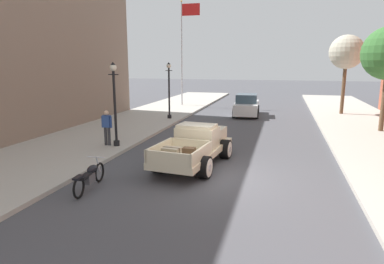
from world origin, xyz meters
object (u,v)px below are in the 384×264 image
Objects in this scene: car_background_white at (247,106)px; street_lamp_far at (169,86)px; hotrod_truck_cream at (196,145)px; motorcycle_parked at (90,176)px; flagpole at (184,42)px; street_lamp_near at (115,98)px; street_tree_third at (347,53)px; pedestrian_sidewalk_left at (107,126)px.

street_lamp_far reaches higher than car_background_white.
car_background_white is at bearing 35.93° from street_lamp_far.
hotrod_truck_cream reaches higher than motorcycle_parked.
flagpole reaches higher than car_background_white.
hotrod_truck_cream is 0.55× the size of flagpole.
street_lamp_near reaches higher than motorcycle_parked.
street_lamp_near is at bearing -130.65° from street_tree_third.
street_lamp_near is 0.66× the size of street_tree_third.
street_lamp_far is (0.25, 8.24, 1.30)m from pedestrian_sidewalk_left.
flagpole is 13.33m from street_tree_third.
flagpole is 1.57× the size of street_tree_third.
hotrod_truck_cream is at bearing -116.86° from street_tree_third.
flagpole is at bearing 98.59° from street_lamp_far.
car_background_white reaches higher than hotrod_truck_cream.
flagpole is (-1.35, 15.80, 3.39)m from street_lamp_near.
flagpole is at bearing 98.20° from motorcycle_parked.
street_tree_third is at bearing 61.50° from motorcycle_parked.
street_tree_third is at bearing 24.68° from street_lamp_far.
pedestrian_sidewalk_left is at bearing -91.73° from street_lamp_far.
street_lamp_near is 0.42× the size of flagpole.
hotrod_truck_cream is 4.48m from motorcycle_parked.
hotrod_truck_cream is 18.64m from flagpole.
car_background_white is 0.48× the size of flagpole.
hotrod_truck_cream is 13.11m from car_background_white.
street_tree_third is (10.14, 18.67, 4.26)m from motorcycle_parked.
pedestrian_sidewalk_left is 0.18× the size of flagpole.
hotrod_truck_cream is 2.39× the size of motorcycle_parked.
pedestrian_sidewalk_left reaches higher than hotrod_truck_cream.
pedestrian_sidewalk_left is at bearing -113.79° from car_background_white.
motorcycle_parked is 0.36× the size of street_tree_third.
street_lamp_far is 0.66× the size of street_tree_third.
hotrod_truck_cream is 3.07× the size of pedestrian_sidewalk_left.
flagpole is at bearing 146.90° from car_background_white.
motorcycle_parked is at bearing -100.57° from car_background_white.
street_lamp_near is 8.22m from street_lamp_far.
pedestrian_sidewalk_left is at bearing -176.85° from street_lamp_near.
street_lamp_far reaches higher than motorcycle_parked.
motorcycle_parked is 21.63m from flagpole.
motorcycle_parked is at bearing -82.03° from street_lamp_far.
pedestrian_sidewalk_left reaches higher than motorcycle_parked.
flagpole is (-1.15, 7.59, 3.39)m from street_lamp_far.
motorcycle_parked is 17.06m from car_background_white.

